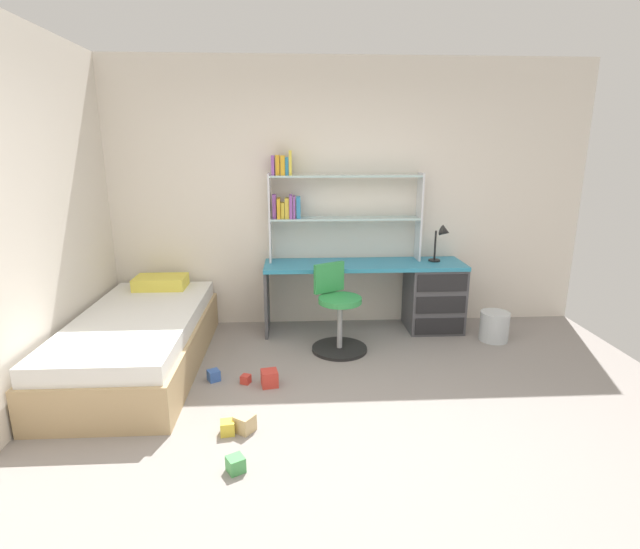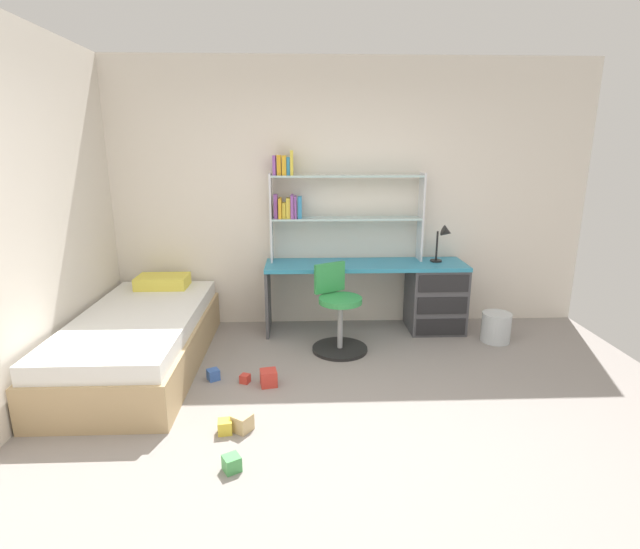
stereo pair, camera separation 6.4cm
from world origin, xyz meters
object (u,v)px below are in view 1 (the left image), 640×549
Objects in this scene: desk at (415,292)px; toy_block_blue_2 at (214,375)px; bed_platform at (140,340)px; toy_block_green_0 at (236,464)px; desk_lamp at (443,237)px; toy_block_natural_3 at (245,423)px; toy_block_red_5 at (246,379)px; bookshelf_hutch at (323,200)px; waste_bin at (494,326)px; toy_block_red_1 at (270,378)px; toy_block_yellow_4 at (227,427)px; swivel_chair at (338,317)px.

desk is 2.23m from toy_block_blue_2.
toy_block_green_0 is at bearing -56.04° from bed_platform.
desk_lamp reaches higher than toy_block_blue_2.
toy_block_natural_3 is 1.65× the size of toy_block_red_5.
bookshelf_hutch is 0.74× the size of bed_platform.
desk reaches higher than toy_block_red_5.
bed_platform is 3.34m from waste_bin.
toy_block_red_5 is (-0.20, 0.05, -0.03)m from toy_block_red_1.
desk is 0.84m from waste_bin.
toy_block_green_0 is 1.10m from toy_block_red_5.
toy_block_red_1 is (1.13, -0.41, -0.18)m from bed_platform.
waste_bin is at bearing -26.37° from desk.
desk reaches higher than waste_bin.
bookshelf_hutch is at bearing 69.08° from toy_block_yellow_4.
swivel_chair is at bearing -80.80° from bookshelf_hutch.
desk_lamp reaches higher than bed_platform.
toy_block_blue_2 is (-2.64, -0.72, -0.10)m from waste_bin.
toy_block_red_5 is at bearing -141.58° from swivel_chair.
toy_block_green_0 is 1.20m from toy_block_blue_2.
desk_lamp is 2.98× the size of toy_block_red_1.
toy_block_green_0 reaches higher than toy_block_red_5.
toy_block_natural_3 reaches higher than toy_block_yellow_4.
desk is 1.91m from toy_block_red_1.
toy_block_natural_3 is at bearing 88.19° from toy_block_green_0.
toy_block_blue_2 is at bearing 105.06° from toy_block_green_0.
toy_block_blue_2 is (-0.46, 0.11, -0.02)m from toy_block_red_1.
bed_platform is 18.03× the size of toy_block_natural_3.
toy_block_blue_2 is at bearing -164.84° from waste_bin.
desk is at bearing 47.06° from toy_block_yellow_4.
bookshelf_hutch is 1.96m from toy_block_red_5.
toy_block_red_5 is at bearing -145.69° from desk.
desk_lamp is 3.29× the size of toy_block_natural_3.
waste_bin is 3.13× the size of toy_block_yellow_4.
bed_platform reaches higher than toy_block_blue_2.
bed_platform is 22.59× the size of toy_block_yellow_4.
toy_block_green_0 is 1.02× the size of toy_block_yellow_4.
swivel_chair is at bearing -149.97° from desk.
toy_block_red_5 is (-2.37, -0.78, -0.11)m from waste_bin.
toy_block_natural_3 is at bearing -66.39° from toy_block_blue_2.
toy_block_green_0 is 1.34× the size of toy_block_red_5.
bookshelf_hutch reaches higher than bed_platform.
toy_block_natural_3 reaches higher than toy_block_blue_2.
toy_block_red_5 is at bearing -118.94° from bookshelf_hutch.
bookshelf_hutch reaches higher than toy_block_red_5.
bed_platform is at bearing 156.06° from toy_block_blue_2.
bed_platform is 1.77m from toy_block_green_0.
desk_lamp is 2.85m from toy_block_yellow_4.
waste_bin reaches higher than toy_block_natural_3.
desk_lamp reaches higher than toy_block_red_1.
desk_lamp is 4.05× the size of toy_block_green_0.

